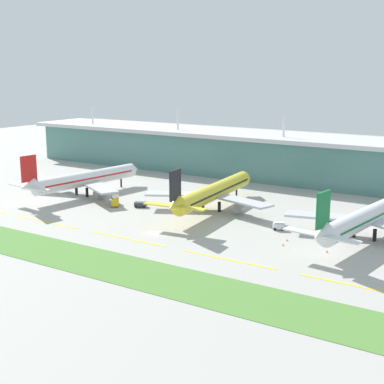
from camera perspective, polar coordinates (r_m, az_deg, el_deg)
The scene contains 16 objects.
ground_plane at distance 171.73m, azimuth -3.91°, elevation -4.21°, with size 600.00×600.00×0.00m, color #A8A59E.
terminal_building at distance 255.35m, azimuth 9.73°, elevation 3.47°, with size 288.00×34.00×29.18m.
airliner_near at distance 225.81m, azimuth -10.94°, elevation 1.29°, with size 48.52×60.00×18.90m.
airliner_middle at distance 198.10m, azimuth 2.14°, elevation -0.03°, with size 48.54×64.82×18.90m.
airliner_far at distance 172.84m, azimuth 17.42°, elevation -2.43°, with size 48.42×66.67×18.90m.
taxiway_stripe_mid_west at distance 189.51m, azimuth -14.58°, elevation -3.00°, with size 28.00×0.70×0.04m, color yellow.
taxiway_stripe_centre at distance 166.77m, azimuth -6.60°, elevation -4.77°, with size 28.00×0.70×0.04m, color yellow.
taxiway_stripe_mid_east at distance 148.40m, azimuth 3.67°, elevation -6.89°, with size 28.00×0.70×0.04m, color yellow.
taxiway_stripe_east at distance 136.18m, azimuth 16.41°, elevation -9.19°, with size 28.00×0.70×0.04m, color yellow.
grass_verge at distance 150.34m, azimuth -10.71°, elevation -6.82°, with size 300.00×18.00×0.10m, color #518438.
fuel_truck at distance 207.19m, azimuth -7.84°, elevation -0.77°, with size 6.60×7.20×4.95m.
pushback_tug at distance 204.11m, azimuth -5.26°, elevation -1.24°, with size 5.00×4.06×1.85m.
baggage_cart at distance 176.64m, azimuth 8.82°, elevation -3.44°, with size 4.02×3.38×2.48m.
safety_cone_left_wingtip at distance 165.94m, azimuth 9.67°, elevation -4.83°, with size 0.56×0.56×0.70m, color orange.
safety_cone_nose_front at distance 161.41m, azimuth 9.26°, elevation -5.31°, with size 0.56×0.56×0.70m, color orange.
safety_cone_right_wingtip at distance 157.99m, azimuth 13.59°, elevation -5.89°, with size 0.56×0.56×0.70m, color orange.
Camera 1 is at (99.14, -131.47, 48.78)m, focal length 52.36 mm.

